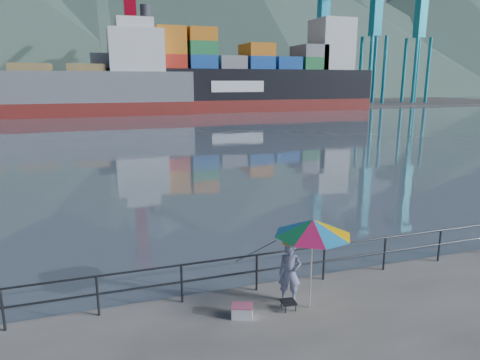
% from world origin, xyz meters
% --- Properties ---
extents(harbor_water, '(500.00, 280.00, 0.00)m').
position_xyz_m(harbor_water, '(0.00, 130.00, 0.00)').
color(harbor_water, '#515E6D').
rests_on(harbor_water, ground).
extents(far_dock, '(200.00, 40.00, 0.40)m').
position_xyz_m(far_dock, '(10.00, 93.00, 0.00)').
color(far_dock, '#514F4C').
rests_on(far_dock, ground).
extents(guardrail, '(22.00, 0.06, 1.03)m').
position_xyz_m(guardrail, '(0.00, 1.70, 0.52)').
color(guardrail, '#2D3033').
rests_on(guardrail, ground).
extents(mountains, '(600.00, 332.80, 80.00)m').
position_xyz_m(mountains, '(38.82, 207.75, 35.55)').
color(mountains, '#385147').
rests_on(mountains, ground).
extents(port_cranes, '(116.00, 28.00, 38.40)m').
position_xyz_m(port_cranes, '(31.00, 84.00, 16.00)').
color(port_cranes, red).
rests_on(port_cranes, ground).
extents(container_stacks, '(58.00, 5.40, 7.80)m').
position_xyz_m(container_stacks, '(36.17, 93.50, 3.15)').
color(container_stacks, '#267F3F').
rests_on(container_stacks, ground).
extents(fisherman, '(0.66, 0.56, 1.54)m').
position_xyz_m(fisherman, '(1.57, 0.88, 0.77)').
color(fisherman, navy).
rests_on(fisherman, ground).
extents(beach_umbrella, '(2.14, 2.14, 2.27)m').
position_xyz_m(beach_umbrella, '(1.93, 0.45, 2.08)').
color(beach_umbrella, white).
rests_on(beach_umbrella, ground).
extents(folding_stool, '(0.37, 0.37, 0.22)m').
position_xyz_m(folding_stool, '(1.39, 0.52, 0.12)').
color(folding_stool, black).
rests_on(folding_stool, ground).
extents(cooler_bag, '(0.57, 0.48, 0.28)m').
position_xyz_m(cooler_bag, '(0.21, 0.55, 0.14)').
color(cooler_bag, white).
rests_on(cooler_bag, ground).
extents(fishing_rod, '(0.67, 1.41, 1.09)m').
position_xyz_m(fishing_rod, '(1.11, 2.15, 0.00)').
color(fishing_rod, black).
rests_on(fishing_rod, ground).
extents(bulk_carrier, '(50.18, 8.68, 14.50)m').
position_xyz_m(bulk_carrier, '(-9.73, 69.88, 4.14)').
color(bulk_carrier, maroon).
rests_on(bulk_carrier, ground).
extents(container_ship, '(56.62, 9.44, 18.10)m').
position_xyz_m(container_ship, '(23.67, 72.23, 5.86)').
color(container_ship, maroon).
rests_on(container_ship, ground).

